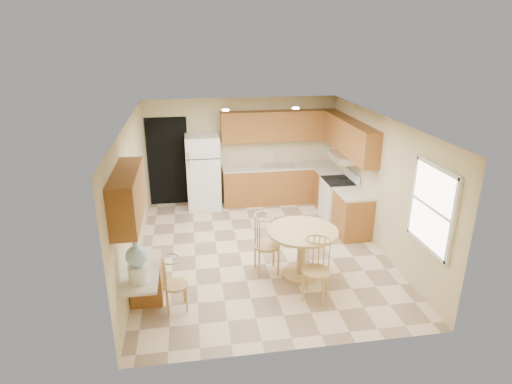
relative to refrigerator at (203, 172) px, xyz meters
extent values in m
plane|color=beige|center=(0.95, -2.40, -0.86)|extent=(5.50, 5.50, 0.00)
cube|color=white|center=(0.95, -2.40, 1.64)|extent=(4.50, 5.50, 0.02)
cube|color=#C7BB86|center=(0.95, 0.35, 0.39)|extent=(4.50, 0.02, 2.50)
cube|color=#C7BB86|center=(0.95, -5.15, 0.39)|extent=(4.50, 0.02, 2.50)
cube|color=#C7BB86|center=(-1.30, -2.40, 0.39)|extent=(0.02, 5.50, 2.50)
cube|color=#C7BB86|center=(3.20, -2.40, 0.39)|extent=(0.02, 5.50, 2.50)
cube|color=black|center=(-0.80, 0.34, 0.19)|extent=(0.90, 0.02, 2.10)
cube|color=#9A5F27|center=(1.83, 0.05, -0.43)|extent=(2.75, 0.60, 0.87)
cube|color=beige|center=(1.83, 0.05, 0.03)|extent=(2.75, 0.63, 0.04)
cube|color=#9A5F27|center=(2.90, -0.54, -0.43)|extent=(0.60, 0.59, 0.87)
cube|color=beige|center=(2.90, -0.54, 0.03)|extent=(0.63, 0.59, 0.04)
cube|color=#9A5F27|center=(2.90, -2.00, -0.43)|extent=(0.60, 0.80, 0.87)
cube|color=beige|center=(2.90, -2.00, 0.03)|extent=(0.63, 0.80, 0.04)
cube|color=#9A5F27|center=(1.83, 0.19, 0.99)|extent=(2.75, 0.33, 0.70)
cube|color=#9A5F27|center=(3.04, -1.19, 0.99)|extent=(0.33, 2.42, 0.70)
cube|color=#9A5F27|center=(-1.13, -4.00, 0.99)|extent=(0.33, 1.40, 0.70)
cube|color=silver|center=(1.80, 0.05, 0.05)|extent=(0.78, 0.44, 0.01)
cube|color=silver|center=(2.95, -1.22, 0.56)|extent=(0.50, 0.76, 0.14)
cube|color=#9A5F27|center=(-1.05, -3.72, -0.50)|extent=(0.48, 0.42, 0.72)
cube|color=beige|center=(-1.05, -4.10, -0.11)|extent=(0.50, 1.20, 0.04)
cube|color=white|center=(3.18, -4.25, 0.64)|extent=(0.05, 1.00, 1.20)
cube|color=white|center=(3.17, -4.25, 1.26)|extent=(0.05, 1.10, 0.06)
cube|color=white|center=(3.17, -4.25, 0.02)|extent=(0.05, 1.10, 0.06)
cube|color=white|center=(3.17, -4.78, 0.64)|extent=(0.05, 0.06, 1.28)
cube|color=white|center=(3.17, -3.72, 0.64)|extent=(0.05, 0.06, 1.28)
cylinder|color=white|center=(0.45, -1.20, 1.62)|extent=(0.14, 0.14, 0.02)
cylinder|color=white|center=(1.85, -1.20, 1.62)|extent=(0.14, 0.14, 0.02)
cube|color=white|center=(0.00, 0.00, 0.00)|extent=(0.76, 0.71, 1.73)
cube|color=black|center=(0.00, -0.36, 0.41)|extent=(0.75, 0.01, 0.02)
cube|color=silver|center=(-0.32, -0.37, 0.30)|extent=(0.03, 0.03, 0.18)
cube|color=silver|center=(-0.32, -0.37, 0.51)|extent=(0.03, 0.03, 0.14)
cube|color=white|center=(2.87, -1.22, -0.41)|extent=(0.65, 0.76, 0.90)
cube|color=black|center=(2.87, -1.22, 0.04)|extent=(0.64, 0.75, 0.02)
cube|color=white|center=(3.15, -1.22, 0.14)|extent=(0.06, 0.76, 0.18)
cylinder|color=tan|center=(1.48, -3.39, -0.83)|extent=(0.63, 0.63, 0.07)
cylinder|color=tan|center=(1.48, -3.39, -0.44)|extent=(0.16, 0.16, 0.77)
cylinder|color=tan|center=(1.48, -3.39, -0.02)|extent=(1.16, 1.16, 0.04)
cylinder|color=tan|center=(0.93, -3.14, -0.37)|extent=(0.46, 0.46, 0.04)
cylinder|color=tan|center=(0.76, -2.98, -0.62)|extent=(0.04, 0.04, 0.50)
cylinder|color=tan|center=(1.09, -2.98, -0.62)|extent=(0.04, 0.04, 0.50)
cylinder|color=tan|center=(0.76, -3.31, -0.62)|extent=(0.04, 0.04, 0.50)
cylinder|color=tan|center=(1.09, -3.31, -0.62)|extent=(0.04, 0.04, 0.50)
cylinder|color=tan|center=(1.53, -4.04, -0.40)|extent=(0.44, 0.44, 0.04)
cylinder|color=tan|center=(1.37, -3.89, -0.63)|extent=(0.04, 0.04, 0.47)
cylinder|color=tan|center=(1.68, -3.89, -0.63)|extent=(0.04, 0.04, 0.47)
cylinder|color=tan|center=(1.37, -4.20, -0.63)|extent=(0.04, 0.04, 0.47)
cylinder|color=tan|center=(1.68, -4.20, -0.63)|extent=(0.04, 0.04, 0.47)
cylinder|color=tan|center=(-0.60, -3.99, -0.46)|extent=(0.37, 0.37, 0.04)
cylinder|color=tan|center=(-0.73, -3.85, -0.66)|extent=(0.03, 0.03, 0.40)
cylinder|color=tan|center=(-0.47, -3.85, -0.66)|extent=(0.03, 0.03, 0.40)
cylinder|color=tan|center=(-0.73, -4.12, -0.66)|extent=(0.03, 0.03, 0.40)
cylinder|color=tan|center=(-0.47, -4.12, -0.66)|extent=(0.03, 0.03, 0.40)
cylinder|color=white|center=(-1.05, -4.39, 0.02)|extent=(0.27, 0.27, 0.23)
sphere|color=#99CBEC|center=(-1.05, -4.39, 0.28)|extent=(0.29, 0.29, 0.29)
cylinder|color=#99CBEC|center=(-1.05, -4.39, 0.46)|extent=(0.07, 0.07, 0.08)
camera|label=1|loc=(-0.28, -9.54, 3.04)|focal=30.00mm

